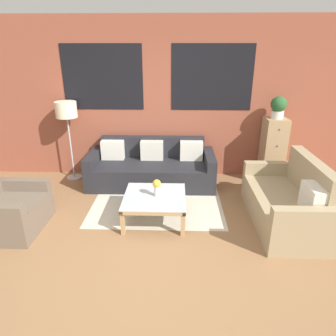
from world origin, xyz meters
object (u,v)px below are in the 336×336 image
object	(u,v)px
settee_vintage	(288,203)
coffee_table	(155,199)
flower_vase	(157,186)
couch_dark	(152,168)
armchair_corner	(7,210)
potted_plant	(278,107)
floor_lamp	(67,113)
drawer_cabinet	(272,150)

from	to	relation	value
settee_vintage	coffee_table	world-z (taller)	settee_vintage
settee_vintage	coffee_table	distance (m)	1.82
settee_vintage	flower_vase	xyz separation A→B (m)	(-1.79, 0.04, 0.20)
couch_dark	flower_vase	world-z (taller)	couch_dark
settee_vintage	coffee_table	xyz separation A→B (m)	(-1.82, 0.04, 0.00)
armchair_corner	coffee_table	xyz separation A→B (m)	(1.94, 0.30, 0.03)
settee_vintage	potted_plant	xyz separation A→B (m)	(0.19, 1.47, 1.04)
couch_dark	potted_plant	xyz separation A→B (m)	(2.16, 0.20, 1.07)
armchair_corner	potted_plant	distance (m)	4.44
couch_dark	coffee_table	xyz separation A→B (m)	(0.14, -1.24, 0.03)
potted_plant	floor_lamp	bearing A→B (deg)	-179.84
coffee_table	floor_lamp	world-z (taller)	floor_lamp
drawer_cabinet	coffee_table	bearing A→B (deg)	-144.52
settee_vintage	armchair_corner	world-z (taller)	settee_vintage
armchair_corner	potted_plant	xyz separation A→B (m)	(3.95, 1.73, 1.08)
couch_dark	potted_plant	world-z (taller)	potted_plant
settee_vintage	potted_plant	bearing A→B (deg)	82.63
couch_dark	flower_vase	xyz separation A→B (m)	(0.18, -1.23, 0.23)
coffee_table	floor_lamp	bearing A→B (deg)	138.73
armchair_corner	flower_vase	bearing A→B (deg)	8.74
floor_lamp	potted_plant	bearing A→B (deg)	0.16
drawer_cabinet	flower_vase	xyz separation A→B (m)	(-1.98, -1.43, -0.06)
settee_vintage	drawer_cabinet	world-z (taller)	drawer_cabinet
armchair_corner	drawer_cabinet	xyz separation A→B (m)	(3.95, 1.73, 0.30)
settee_vintage	flower_vase	size ratio (longest dim) A/B	6.54
couch_dark	armchair_corner	distance (m)	2.36
potted_plant	flower_vase	bearing A→B (deg)	-144.20
armchair_corner	floor_lamp	world-z (taller)	floor_lamp
settee_vintage	flower_vase	world-z (taller)	settee_vintage
settee_vintage	potted_plant	distance (m)	1.81
coffee_table	floor_lamp	xyz separation A→B (m)	(-1.62, 1.42, 0.91)
drawer_cabinet	potted_plant	bearing A→B (deg)	90.00
floor_lamp	flower_vase	distance (m)	2.29
couch_dark	floor_lamp	bearing A→B (deg)	172.76
flower_vase	potted_plant	bearing A→B (deg)	35.80
armchair_corner	floor_lamp	size ratio (longest dim) A/B	0.63
drawer_cabinet	armchair_corner	bearing A→B (deg)	-156.32
couch_dark	settee_vintage	size ratio (longest dim) A/B	1.37
coffee_table	drawer_cabinet	xyz separation A→B (m)	(2.01, 1.43, 0.26)
drawer_cabinet	flower_vase	size ratio (longest dim) A/B	4.72
coffee_table	flower_vase	bearing A→B (deg)	9.70
floor_lamp	flower_vase	bearing A→B (deg)	-40.62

